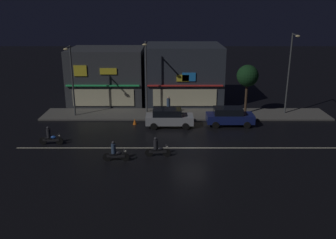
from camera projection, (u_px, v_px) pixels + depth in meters
ground_plane at (190, 148)px, 27.86m from camera, size 140.00×140.00×0.00m
lane_divider_stripe at (190, 148)px, 27.85m from camera, size 27.13×0.16×0.01m
sidewalk_far at (185, 114)px, 36.16m from camera, size 28.56×3.82×0.14m
storefront_left_block at (183, 73)px, 40.59m from camera, size 8.35×7.69×6.38m
storefront_center_block at (107, 76)px, 40.17m from camera, size 8.07×6.71×6.04m
streetlamp_west at (71, 75)px, 34.09m from camera, size 0.44×1.64×6.84m
streetlamp_mid at (146, 71)px, 35.28m from camera, size 0.44×1.64×7.11m
streetlamp_east at (289, 68)px, 34.72m from camera, size 0.44×1.64×7.92m
pedestrian_on_sidewalk at (168, 106)px, 35.96m from camera, size 0.36×0.36×1.75m
street_tree at (247, 76)px, 35.11m from camera, size 2.14×2.14×4.91m
parked_car_near_kerb at (168, 117)px, 32.48m from camera, size 4.30×1.98×1.67m
parked_car_trailing at (229, 116)px, 32.84m from camera, size 4.30×1.98×1.67m
motorcycle_lead at (50, 137)px, 28.35m from camera, size 1.90×0.60×1.52m
motorcycle_following at (115, 153)px, 25.36m from camera, size 1.90×0.60×1.52m
motorcycle_opposite_lane at (157, 148)px, 26.13m from camera, size 1.90×0.60×1.52m
traffic_cone at (134, 122)px, 33.22m from camera, size 0.36×0.36×0.55m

